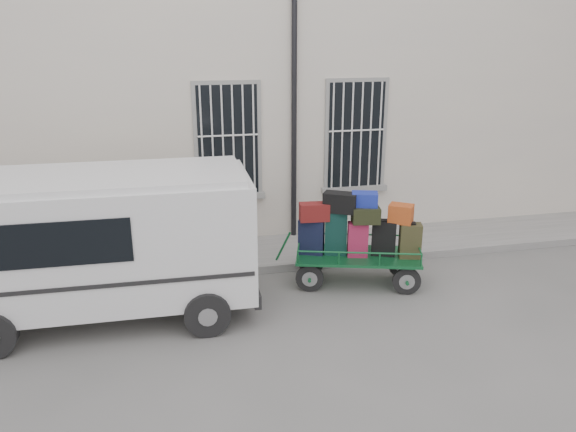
{
  "coord_description": "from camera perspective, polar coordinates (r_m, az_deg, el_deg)",
  "views": [
    {
      "loc": [
        -1.7,
        -8.16,
        4.33
      ],
      "look_at": [
        0.39,
        1.0,
        1.23
      ],
      "focal_mm": 35.0,
      "sensor_mm": 36.0,
      "label": 1
    }
  ],
  "objects": [
    {
      "name": "luggage_cart",
      "position": [
        9.92,
        6.98,
        -2.06
      ],
      "size": [
        2.59,
        1.56,
        1.7
      ],
      "rotation": [
        0.0,
        0.0,
        -0.29
      ],
      "color": "black",
      "rests_on": "ground"
    },
    {
      "name": "ground",
      "position": [
        9.39,
        -0.96,
        -9.21
      ],
      "size": [
        80.0,
        80.0,
        0.0
      ],
      "primitive_type": "plane",
      "color": "#60605B",
      "rests_on": "ground"
    },
    {
      "name": "sidewalk",
      "position": [
        11.33,
        -3.26,
        -3.85
      ],
      "size": [
        24.0,
        1.7,
        0.15
      ],
      "primitive_type": "cube",
      "color": "slate",
      "rests_on": "ground"
    },
    {
      "name": "building",
      "position": [
        13.83,
        -5.85,
        12.62
      ],
      "size": [
        24.0,
        5.15,
        6.0
      ],
      "color": "beige",
      "rests_on": "ground"
    },
    {
      "name": "van",
      "position": [
        9.06,
        -18.33,
        -2.05
      ],
      "size": [
        4.66,
        2.18,
        2.32
      ],
      "rotation": [
        0.0,
        0.0,
        -0.02
      ],
      "color": "silver",
      "rests_on": "ground"
    }
  ]
}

